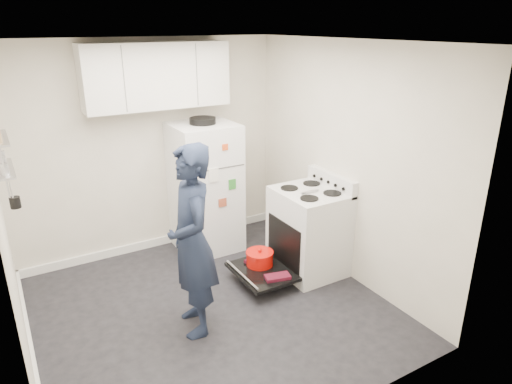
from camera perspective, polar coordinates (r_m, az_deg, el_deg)
room at (r=4.09m, az=-6.72°, el=-0.23°), size 3.21×3.21×2.51m
electric_range at (r=5.09m, az=6.49°, el=-5.01°), size 0.66×0.76×1.10m
open_oven_door at (r=4.97m, az=0.64°, el=-9.13°), size 0.55×0.70×0.23m
refrigerator at (r=5.50m, az=-6.35°, el=0.59°), size 0.72×0.74×1.63m
upper_cabinets at (r=5.22m, az=-12.31°, el=14.03°), size 1.60×0.33×0.70m
wall_shelf_rack at (r=4.10m, az=-29.26°, el=4.15°), size 0.14×0.60×0.61m
person at (r=3.99m, az=-8.00°, el=-6.19°), size 0.52×0.69×1.74m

